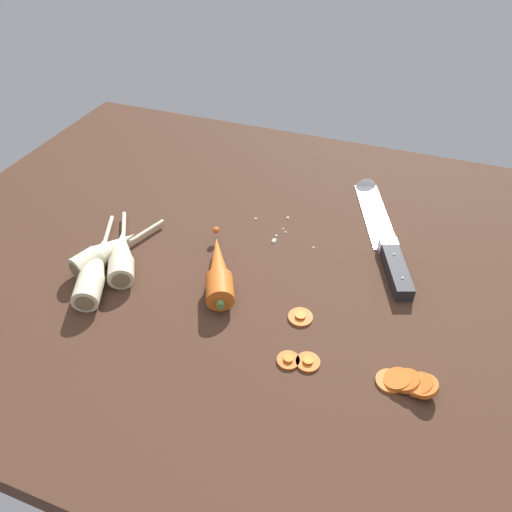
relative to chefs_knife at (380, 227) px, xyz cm
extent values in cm
cube|color=#42281C|center=(-17.64, -14.03, -2.65)|extent=(120.00, 90.00, 4.00)
cube|color=silver|center=(-1.49, 3.94, -0.40)|extent=(11.17, 20.27, 0.50)
cone|color=silver|center=(-5.44, 14.42, -0.40)|extent=(4.76, 4.20, 3.96)
cube|color=silver|center=(2.04, -5.41, 0.45)|extent=(3.46, 2.91, 2.20)
cube|color=#232328|center=(4.33, -11.50, 0.45)|extent=(6.50, 11.28, 2.20)
sphere|color=silver|center=(3.35, -8.88, 1.55)|extent=(0.50, 0.50, 0.50)
sphere|color=silver|center=(5.32, -14.12, 1.55)|extent=(0.50, 0.50, 0.50)
cylinder|color=#D6601E|center=(-19.84, -25.66, 1.45)|extent=(6.01, 6.42, 4.20)
cone|color=#D6601E|center=(-22.53, -20.17, 1.45)|extent=(8.95, 12.73, 3.99)
sphere|color=#D6601E|center=(-26.18, -12.69, 1.45)|extent=(1.20, 1.20, 1.20)
cylinder|color=#5B7F3D|center=(-18.46, -28.48, 1.45)|extent=(1.52, 1.43, 1.20)
cylinder|color=beige|center=(-35.91, -27.05, 1.35)|extent=(5.71, 5.87, 4.00)
cone|color=beige|center=(-39.08, -21.75, 1.35)|extent=(7.32, 8.73, 3.80)
cylinder|color=beige|center=(-42.33, -16.33, 0.45)|extent=(4.99, 7.69, 0.70)
cylinder|color=#7A6647|center=(-34.77, -28.96, 1.35)|extent=(2.56, 1.69, 2.80)
cylinder|color=beige|center=(-38.12, -32.50, 1.35)|extent=(5.74, 6.37, 4.00)
cone|color=beige|center=(-40.99, -25.86, 1.35)|extent=(7.17, 10.01, 3.80)
cylinder|color=beige|center=(-43.93, -19.05, 0.45)|extent=(4.62, 9.48, 0.70)
cylinder|color=#7A6647|center=(-37.08, -34.89, 1.35)|extent=(2.69, 1.39, 2.80)
cylinder|color=beige|center=(-41.88, -27.51, 1.35)|extent=(5.16, 5.31, 4.00)
cone|color=beige|center=(-39.98, -21.92, 1.35)|extent=(6.03, 8.38, 3.80)
cylinder|color=beige|center=(-38.03, -16.19, 0.45)|extent=(3.30, 7.97, 0.70)
cylinder|color=#7A6647|center=(-42.57, -29.52, 1.35)|extent=(2.75, 1.19, 2.80)
cylinder|color=#D6601E|center=(6.35, -31.68, -0.30)|extent=(3.65, 3.65, 0.70)
cylinder|color=#D6601E|center=(7.21, -31.44, -0.06)|extent=(3.57, 3.54, 1.87)
cylinder|color=#D6601E|center=(8.25, -31.44, 0.19)|extent=(3.54, 3.56, 2.07)
cylinder|color=#D6601E|center=(9.78, -31.65, 0.43)|extent=(3.55, 3.59, 2.19)
cylinder|color=#D6601E|center=(10.36, -31.81, 0.68)|extent=(3.58, 3.54, 1.77)
cylinder|color=#D6601E|center=(-7.43, -25.11, -0.30)|extent=(3.61, 3.61, 0.70)
cylinder|color=orange|center=(-7.43, -25.11, -0.03)|extent=(1.52, 1.52, 0.16)
cylinder|color=#D6601E|center=(-6.81, -33.05, -0.30)|extent=(3.09, 3.09, 0.70)
cylinder|color=orange|center=(-6.81, -33.05, -0.03)|extent=(1.30, 1.30, 0.16)
cylinder|color=#D6601E|center=(-4.27, -32.43, -0.30)|extent=(3.28, 3.28, 0.70)
cylinder|color=orange|center=(-4.27, -32.43, -0.03)|extent=(1.38, 1.38, 0.16)
sphere|color=silver|center=(-21.88, -4.68, -0.38)|extent=(0.55, 0.55, 0.55)
sphere|color=silver|center=(-15.52, -6.59, -0.43)|extent=(0.45, 0.45, 0.45)
sphere|color=silver|center=(-16.66, -9.43, -0.25)|extent=(0.79, 0.79, 0.79)
sphere|color=silver|center=(-16.67, -9.87, -0.25)|extent=(0.80, 0.80, 0.80)
sphere|color=silver|center=(-16.46, -2.38, -0.34)|extent=(0.62, 0.62, 0.62)
sphere|color=silver|center=(-16.77, -8.12, -0.40)|extent=(0.51, 0.51, 0.51)
sphere|color=silver|center=(-9.77, -9.05, -0.42)|extent=(0.45, 0.45, 0.45)
sphere|color=silver|center=(-16.26, -5.81, -0.44)|extent=(0.42, 0.42, 0.42)
camera|label=1|loc=(2.74, -71.46, 51.75)|focal=33.76mm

